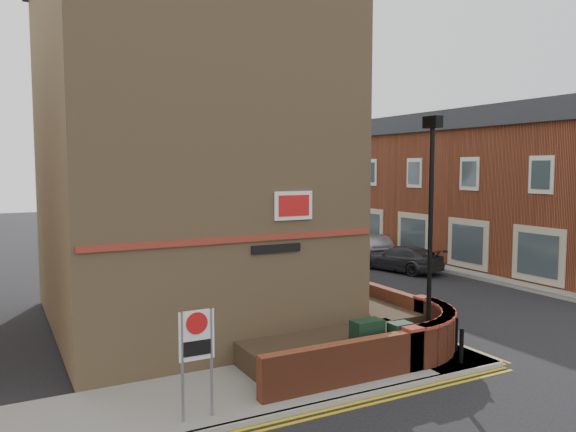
% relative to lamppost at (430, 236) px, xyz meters
% --- Properties ---
extents(ground, '(120.00, 120.00, 0.00)m').
position_rel_lamppost_xyz_m(ground, '(-1.60, -1.20, -3.34)').
color(ground, black).
rests_on(ground, ground).
extents(pavement_corner, '(13.00, 3.00, 0.12)m').
position_rel_lamppost_xyz_m(pavement_corner, '(-5.10, 0.30, -3.28)').
color(pavement_corner, gray).
rests_on(pavement_corner, ground).
extents(pavement_main, '(2.00, 32.00, 0.12)m').
position_rel_lamppost_xyz_m(pavement_main, '(0.40, 14.80, -3.28)').
color(pavement_main, gray).
rests_on(pavement_main, ground).
extents(pavement_far, '(4.00, 40.00, 0.12)m').
position_rel_lamppost_xyz_m(pavement_far, '(11.40, 11.80, -3.28)').
color(pavement_far, gray).
rests_on(pavement_far, ground).
extents(kerb_side, '(13.00, 0.15, 0.12)m').
position_rel_lamppost_xyz_m(kerb_side, '(-5.10, -1.20, -3.28)').
color(kerb_side, gray).
rests_on(kerb_side, ground).
extents(kerb_main_near, '(0.15, 32.00, 0.12)m').
position_rel_lamppost_xyz_m(kerb_main_near, '(1.40, 14.80, -3.28)').
color(kerb_main_near, gray).
rests_on(kerb_main_near, ground).
extents(kerb_main_far, '(0.15, 40.00, 0.12)m').
position_rel_lamppost_xyz_m(kerb_main_far, '(9.40, 11.80, -3.28)').
color(kerb_main_far, gray).
rests_on(kerb_main_far, ground).
extents(yellow_lines_side, '(13.00, 0.28, 0.01)m').
position_rel_lamppost_xyz_m(yellow_lines_side, '(-5.10, -1.45, -3.34)').
color(yellow_lines_side, gold).
rests_on(yellow_lines_side, ground).
extents(yellow_lines_main, '(0.28, 32.00, 0.01)m').
position_rel_lamppost_xyz_m(yellow_lines_main, '(1.65, 14.80, -3.34)').
color(yellow_lines_main, gold).
rests_on(yellow_lines_main, ground).
extents(corner_building, '(8.95, 10.40, 13.60)m').
position_rel_lamppost_xyz_m(corner_building, '(-4.44, 6.80, 2.88)').
color(corner_building, '#9B7B52').
rests_on(corner_building, ground).
extents(garden_wall, '(6.80, 6.00, 1.20)m').
position_rel_lamppost_xyz_m(garden_wall, '(-1.60, 1.30, -3.34)').
color(garden_wall, brown).
rests_on(garden_wall, ground).
extents(lamppost, '(0.25, 0.50, 6.30)m').
position_rel_lamppost_xyz_m(lamppost, '(0.00, 0.00, 0.00)').
color(lamppost, black).
rests_on(lamppost, pavement_corner).
extents(utility_cabinet_large, '(0.80, 0.45, 1.20)m').
position_rel_lamppost_xyz_m(utility_cabinet_large, '(-1.90, 0.10, -2.62)').
color(utility_cabinet_large, black).
rests_on(utility_cabinet_large, pavement_corner).
extents(utility_cabinet_small, '(0.55, 0.40, 1.10)m').
position_rel_lamppost_xyz_m(utility_cabinet_small, '(-1.10, -0.20, -2.67)').
color(utility_cabinet_small, black).
rests_on(utility_cabinet_small, pavement_corner).
extents(bollard_near, '(0.11, 0.11, 0.90)m').
position_rel_lamppost_xyz_m(bollard_near, '(0.40, -0.80, -2.77)').
color(bollard_near, black).
rests_on(bollard_near, pavement_corner).
extents(bollard_far, '(0.11, 0.11, 0.90)m').
position_rel_lamppost_xyz_m(bollard_far, '(1.00, -0.00, -2.77)').
color(bollard_far, black).
rests_on(bollard_far, pavement_corner).
extents(zone_sign, '(0.72, 0.07, 2.20)m').
position_rel_lamppost_xyz_m(zone_sign, '(-6.60, -0.70, -1.70)').
color(zone_sign, slate).
rests_on(zone_sign, pavement_corner).
extents(far_terrace, '(5.40, 30.40, 8.00)m').
position_rel_lamppost_xyz_m(far_terrace, '(12.90, 15.80, 0.70)').
color(far_terrace, brown).
rests_on(far_terrace, ground).
extents(far_terrace_cream, '(5.40, 12.40, 8.00)m').
position_rel_lamppost_xyz_m(far_terrace_cream, '(12.90, 36.80, 0.71)').
color(far_terrace_cream, beige).
rests_on(far_terrace_cream, ground).
extents(tree_near, '(3.64, 3.65, 6.70)m').
position_rel_lamppost_xyz_m(tree_near, '(0.40, 12.85, 1.36)').
color(tree_near, '#382B1E').
rests_on(tree_near, pavement_main).
extents(tree_mid, '(4.03, 4.03, 7.42)m').
position_rel_lamppost_xyz_m(tree_mid, '(0.40, 20.85, 1.85)').
color(tree_mid, '#382B1E').
rests_on(tree_mid, pavement_main).
extents(tree_far, '(3.81, 3.81, 7.00)m').
position_rel_lamppost_xyz_m(tree_far, '(0.40, 28.85, 1.57)').
color(tree_far, '#382B1E').
rests_on(tree_far, pavement_main).
extents(traffic_light_assembly, '(0.20, 0.16, 4.20)m').
position_rel_lamppost_xyz_m(traffic_light_assembly, '(0.80, 23.80, -0.56)').
color(traffic_light_assembly, black).
rests_on(traffic_light_assembly, pavement_main).
extents(silver_car_near, '(3.33, 4.90, 1.53)m').
position_rel_lamppost_xyz_m(silver_car_near, '(2.53, 14.73, -2.58)').
color(silver_car_near, '#A0A2A7').
rests_on(silver_car_near, ground).
extents(red_car_main, '(3.55, 5.48, 1.40)m').
position_rel_lamppost_xyz_m(red_car_main, '(2.51, 18.16, -2.64)').
color(red_car_main, '#943610').
rests_on(red_car_main, ground).
extents(grey_car_far, '(2.80, 4.68, 1.27)m').
position_rel_lamppost_xyz_m(grey_car_far, '(7.65, 10.50, -2.71)').
color(grey_car_far, '#2C2B30').
rests_on(grey_car_far, ground).
extents(silver_car_far, '(3.41, 4.82, 1.53)m').
position_rel_lamppost_xyz_m(silver_car_far, '(8.70, 14.02, -2.58)').
color(silver_car_far, '#98999F').
rests_on(silver_car_far, ground).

